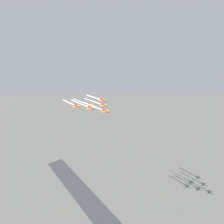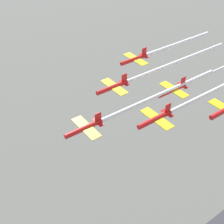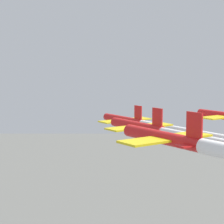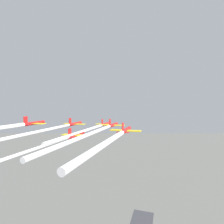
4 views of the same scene
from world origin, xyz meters
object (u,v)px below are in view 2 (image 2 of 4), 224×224
at_px(jet_1, 156,119).
at_px(jet_4, 173,90).
at_px(jet_0, 85,128).
at_px(jet_2, 113,87).
at_px(jet_5, 135,59).

relative_size(jet_1, jet_4, 1.00).
relative_size(jet_0, jet_1, 1.00).
distance_m(jet_2, jet_4, 17.81).
distance_m(jet_1, jet_5, 30.93).
xyz_separation_m(jet_1, jet_2, (-12.78, -12.58, 0.12)).
height_order(jet_0, jet_1, jet_1).
height_order(jet_0, jet_2, jet_2).
distance_m(jet_0, jet_4, 30.50).
xyz_separation_m(jet_1, jet_4, (-17.09, 4.57, -1.96)).
height_order(jet_1, jet_4, jet_1).
bearing_deg(jet_2, jet_5, -59.53).
bearing_deg(jet_1, jet_4, -59.53).
bearing_deg(jet_4, jet_0, 90.00).
bearing_deg(jet_0, jet_1, -120.47).
relative_size(jet_2, jet_4, 1.00).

